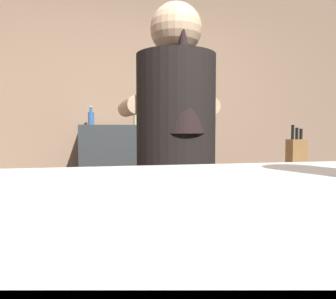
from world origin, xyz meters
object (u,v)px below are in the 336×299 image
Objects in this scene: chefs_knife at (207,174)px; bottle_hot_sauce at (91,118)px; knife_block at (296,155)px; mixing_bowl at (131,173)px; bottle_soy at (137,114)px; bottle_vinegar at (140,118)px; bartender at (176,170)px.

chefs_knife is 1.64m from bottle_hot_sauce.
knife_block is 1.01m from mixing_bowl.
bottle_soy reaches higher than mixing_bowl.
mixing_bowl is 0.45m from chefs_knife.
chefs_knife is at bearing -78.98° from bottle_soy.
chefs_knife is (0.44, 0.05, -0.03)m from mixing_bowl.
bottle_soy is at bearing -118.24° from bottle_vinegar.
mixing_bowl is (-0.16, 0.36, -0.06)m from bartender.
bottle_vinegar is 0.47m from bottle_hot_sauce.
knife_block is 1.59m from bottle_soy.
bartender reaches higher than bottle_hot_sauce.
mixing_bowl is at bearing -97.79° from bottle_soy.
chefs_knife is at bearing -81.38° from bottle_vinegar.
bartender is 6.36× the size of bottle_soy.
knife_block is 1.52× the size of bottle_vinegar.
knife_block is at bearing 2.47° from mixing_bowl.
chefs_knife is 1.40m from bottle_soy.
knife_block is 1.09× the size of bottle_soy.
bottle_vinegar is at bearing 94.11° from chefs_knife.
bottle_vinegar reaches higher than knife_block.
bottle_hot_sauce reaches higher than chefs_knife.
mixing_bowl is at bearing -99.07° from bottle_vinegar.
bottle_soy reaches higher than chefs_knife.
chefs_knife is at bearing 179.49° from knife_block.
mixing_bowl is at bearing -177.53° from knife_block.
bottle_hot_sauce is (-0.24, 1.49, 0.35)m from mixing_bowl.
bottle_vinegar is at bearing -5.98° from bartender.
bottle_soy is (-0.82, 1.32, 0.30)m from knife_block.
bottle_soy is (0.19, 1.37, 0.38)m from mixing_bowl.
mixing_bowl is 1.43m from bottle_soy.
mixing_bowl is 1.12× the size of bottle_vinegar.
chefs_knife is at bearing -64.76° from bottle_hot_sauce.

